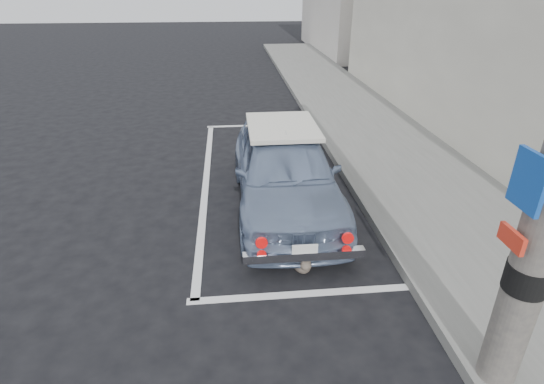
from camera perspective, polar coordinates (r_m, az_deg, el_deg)
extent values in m
plane|color=black|center=(5.83, -1.03, -10.70)|extent=(80.00, 80.00, 0.00)
cube|color=slate|center=(8.28, 20.36, 0.10)|extent=(2.80, 40.00, 0.15)
cube|color=black|center=(10.21, 24.46, 12.17)|extent=(0.10, 16.00, 2.40)
cube|color=silver|center=(5.49, 4.77, -13.46)|extent=(3.00, 0.12, 0.01)
cube|color=silver|center=(11.71, -1.27, 8.97)|extent=(3.00, 0.12, 0.01)
cube|color=silver|center=(8.42, -8.88, 1.44)|extent=(0.12, 7.00, 0.01)
cylinder|color=black|center=(4.21, 31.04, -9.79)|extent=(0.36, 0.36, 0.25)
cube|color=#164DB3|center=(3.66, 31.25, 1.25)|extent=(0.04, 0.35, 0.45)
cube|color=red|center=(3.87, 29.53, -5.45)|extent=(0.04, 0.30, 0.15)
cube|color=white|center=(3.87, 29.47, -5.46)|extent=(0.02, 0.16, 0.08)
imported|color=#6E81A1|center=(7.08, 1.73, 2.98)|extent=(1.66, 4.11, 1.40)
cube|color=silver|center=(7.24, 1.39, 8.85)|extent=(1.16, 1.56, 0.07)
cube|color=silver|center=(5.50, 4.33, -8.44)|extent=(1.57, 0.12, 0.12)
cube|color=white|center=(5.41, 4.45, -7.85)|extent=(0.33, 0.02, 0.17)
cylinder|color=red|center=(5.29, -1.41, -6.85)|extent=(0.15, 0.04, 0.15)
cylinder|color=red|center=(5.46, 10.16, -6.13)|extent=(0.15, 0.04, 0.15)
cylinder|color=red|center=(5.39, -1.39, -8.45)|extent=(0.12, 0.04, 0.12)
cylinder|color=red|center=(5.56, 10.01, -7.69)|extent=(0.12, 0.04, 0.12)
ellipsoid|color=#5F5649|center=(5.81, 3.97, -9.41)|extent=(0.31, 0.42, 0.23)
sphere|color=#5F5649|center=(5.63, 4.58, -9.73)|extent=(0.15, 0.15, 0.15)
cone|color=#5F5649|center=(5.57, 4.22, -9.18)|extent=(0.05, 0.05, 0.06)
cone|color=#5F5649|center=(5.60, 5.00, -9.04)|extent=(0.05, 0.05, 0.06)
cylinder|color=#5F5649|center=(6.02, 3.85, -8.90)|extent=(0.17, 0.23, 0.03)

